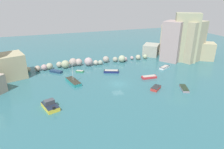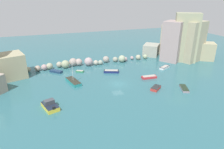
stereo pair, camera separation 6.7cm
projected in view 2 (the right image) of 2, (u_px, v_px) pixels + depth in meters
cove_water at (118, 84)px, 49.10m from camera, size 160.00×160.00×0.00m
cliff_headland_right at (182, 42)px, 67.06m from camera, size 22.80×18.98×15.88m
rock_breakwater at (87, 62)px, 62.37m from camera, size 40.32×4.09×2.68m
moored_boat_0 at (73, 82)px, 49.60m from camera, size 3.35×6.24×5.22m
moored_boat_1 at (56, 71)px, 56.66m from camera, size 3.73×3.55×0.62m
moored_boat_2 at (149, 77)px, 52.51m from camera, size 4.17×1.73×0.71m
moored_boat_3 at (80, 71)px, 57.00m from camera, size 2.45×2.07×0.45m
moored_boat_4 at (184, 88)px, 46.17m from camera, size 3.00×4.21×0.53m
moored_boat_5 at (156, 88)px, 46.14m from camera, size 3.34×3.06×0.70m
moored_boat_6 at (164, 67)px, 59.81m from camera, size 4.08×3.03×0.66m
moored_boat_7 at (50, 105)px, 38.21m from camera, size 3.47×4.84×1.74m
moored_boat_8 at (111, 71)px, 56.60m from camera, size 4.69×3.16×0.69m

